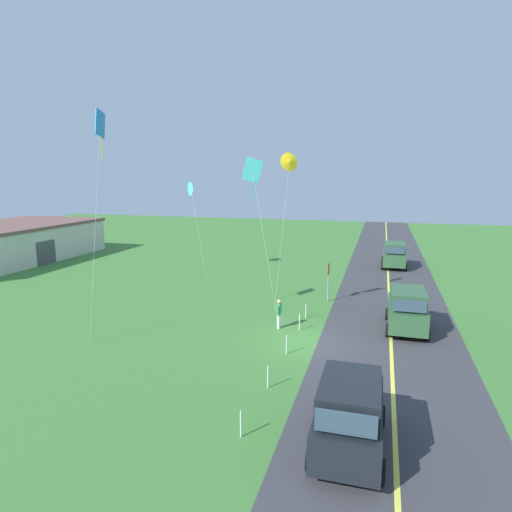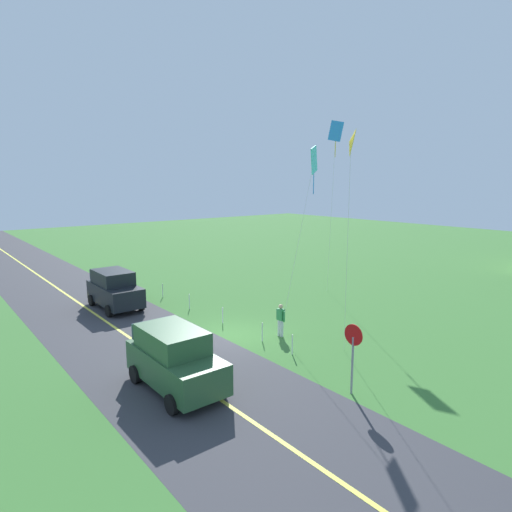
{
  "view_description": "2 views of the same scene",
  "coord_description": "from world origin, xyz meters",
  "px_view_note": "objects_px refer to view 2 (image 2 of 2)",
  "views": [
    {
      "loc": [
        -20.65,
        -3.25,
        8.17
      ],
      "look_at": [
        0.66,
        2.86,
        4.09
      ],
      "focal_mm": 30.84,
      "sensor_mm": 36.0,
      "label": 1
    },
    {
      "loc": [
        16.52,
        -11.76,
        7.42
      ],
      "look_at": [
        -0.72,
        2.14,
        3.63
      ],
      "focal_mm": 30.38,
      "sensor_mm": 36.0,
      "label": 2
    }
  ],
  "objects_px": {
    "car_parked_west_near": "(114,289)",
    "stop_sign": "(353,345)",
    "car_suv_foreground": "(175,358)",
    "person_adult_near": "(281,319)",
    "kite_red_low": "(314,163)",
    "kite_blue_mid": "(336,135)",
    "kite_green_far": "(351,143)"
  },
  "relations": [
    {
      "from": "person_adult_near",
      "to": "kite_green_far",
      "type": "height_order",
      "value": "kite_green_far"
    },
    {
      "from": "person_adult_near",
      "to": "kite_blue_mid",
      "type": "bearing_deg",
      "value": -103.0
    },
    {
      "from": "person_adult_near",
      "to": "kite_green_far",
      "type": "xyz_separation_m",
      "value": [
        3.68,
        0.3,
        8.07
      ]
    },
    {
      "from": "stop_sign",
      "to": "kite_blue_mid",
      "type": "distance_m",
      "value": 16.16
    },
    {
      "from": "person_adult_near",
      "to": "car_suv_foreground",
      "type": "bearing_deg",
      "value": 65.81
    },
    {
      "from": "car_parked_west_near",
      "to": "kite_green_far",
      "type": "bearing_deg",
      "value": 19.43
    },
    {
      "from": "car_parked_west_near",
      "to": "kite_blue_mid",
      "type": "xyz_separation_m",
      "value": [
        6.09,
        12.31,
        9.2
      ]
    },
    {
      "from": "stop_sign",
      "to": "kite_blue_mid",
      "type": "height_order",
      "value": "kite_blue_mid"
    },
    {
      "from": "car_suv_foreground",
      "to": "car_parked_west_near",
      "type": "xyz_separation_m",
      "value": [
        -11.44,
        2.18,
        0.0
      ]
    },
    {
      "from": "stop_sign",
      "to": "kite_green_far",
      "type": "bearing_deg",
      "value": 134.93
    },
    {
      "from": "car_suv_foreground",
      "to": "kite_green_far",
      "type": "xyz_separation_m",
      "value": [
        2.02,
        6.92,
        7.78
      ]
    },
    {
      "from": "car_suv_foreground",
      "to": "car_parked_west_near",
      "type": "relative_size",
      "value": 1.0
    },
    {
      "from": "kite_green_far",
      "to": "stop_sign",
      "type": "bearing_deg",
      "value": -45.07
    },
    {
      "from": "kite_green_far",
      "to": "car_suv_foreground",
      "type": "bearing_deg",
      "value": -106.29
    },
    {
      "from": "car_suv_foreground",
      "to": "person_adult_near",
      "type": "distance_m",
      "value": 6.84
    },
    {
      "from": "kite_blue_mid",
      "to": "kite_green_far",
      "type": "distance_m",
      "value": 10.65
    },
    {
      "from": "stop_sign",
      "to": "kite_red_low",
      "type": "relative_size",
      "value": 0.28
    },
    {
      "from": "car_suv_foreground",
      "to": "kite_green_far",
      "type": "height_order",
      "value": "kite_green_far"
    },
    {
      "from": "person_adult_near",
      "to": "kite_blue_mid",
      "type": "relative_size",
      "value": 0.14
    },
    {
      "from": "kite_blue_mid",
      "to": "kite_green_far",
      "type": "xyz_separation_m",
      "value": [
        7.37,
        -7.56,
        -1.42
      ]
    },
    {
      "from": "kite_red_low",
      "to": "car_parked_west_near",
      "type": "bearing_deg",
      "value": -149.5
    },
    {
      "from": "car_parked_west_near",
      "to": "kite_green_far",
      "type": "relative_size",
      "value": 0.46
    },
    {
      "from": "car_parked_west_near",
      "to": "kite_red_low",
      "type": "bearing_deg",
      "value": 30.5
    },
    {
      "from": "person_adult_near",
      "to": "kite_green_far",
      "type": "bearing_deg",
      "value": 146.44
    },
    {
      "from": "person_adult_near",
      "to": "car_parked_west_near",
      "type": "bearing_deg",
      "value": -13.73
    },
    {
      "from": "car_parked_west_near",
      "to": "stop_sign",
      "type": "xyz_separation_m",
      "value": [
        15.69,
        2.52,
        0.65
      ]
    },
    {
      "from": "car_suv_foreground",
      "to": "stop_sign",
      "type": "height_order",
      "value": "stop_sign"
    },
    {
      "from": "car_suv_foreground",
      "to": "person_adult_near",
      "type": "relative_size",
      "value": 2.75
    },
    {
      "from": "person_adult_near",
      "to": "kite_green_far",
      "type": "relative_size",
      "value": 0.17
    },
    {
      "from": "stop_sign",
      "to": "kite_green_far",
      "type": "height_order",
      "value": "kite_green_far"
    },
    {
      "from": "kite_red_low",
      "to": "kite_blue_mid",
      "type": "distance_m",
      "value": 7.8
    },
    {
      "from": "car_suv_foreground",
      "to": "stop_sign",
      "type": "distance_m",
      "value": 6.36
    }
  ]
}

